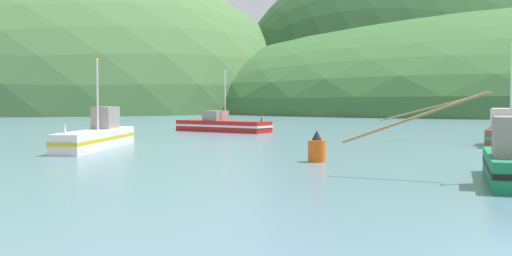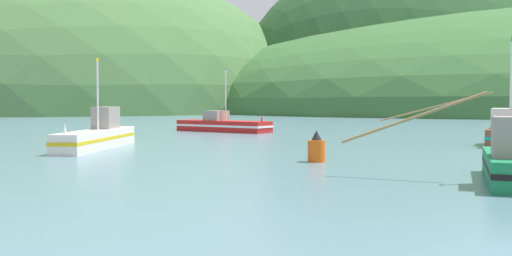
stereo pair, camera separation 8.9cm
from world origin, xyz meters
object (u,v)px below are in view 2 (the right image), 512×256
(fishing_boat_white, at_px, (98,136))
(fishing_boat_red, at_px, (223,125))
(channel_buoy, at_px, (316,149))
(fishing_boat_brown, at_px, (511,132))
(fishing_boat_green, at_px, (510,161))

(fishing_boat_white, bearing_deg, fishing_boat_red, 165.88)
(fishing_boat_red, relative_size, channel_buoy, 6.25)
(channel_buoy, bearing_deg, fishing_boat_brown, 44.96)
(fishing_boat_brown, xyz_separation_m, fishing_boat_red, (-22.87, 13.79, -0.21))
(fishing_boat_green, bearing_deg, fishing_boat_red, 38.07)
(fishing_boat_brown, height_order, fishing_boat_white, fishing_boat_brown)
(fishing_boat_white, xyz_separation_m, channel_buoy, (14.07, -7.22, -0.13))
(fishing_boat_red, bearing_deg, channel_buoy, -42.38)
(fishing_boat_brown, relative_size, fishing_boat_green, 1.41)
(fishing_boat_brown, bearing_deg, channel_buoy, 155.13)
(fishing_boat_red, xyz_separation_m, channel_buoy, (9.01, -27.63, 0.01))
(fishing_boat_green, xyz_separation_m, fishing_boat_white, (-21.34, 14.31, -0.03))
(fishing_boat_brown, distance_m, fishing_boat_red, 26.70)
(fishing_boat_brown, distance_m, channel_buoy, 19.59)
(fishing_boat_brown, relative_size, fishing_boat_white, 1.63)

